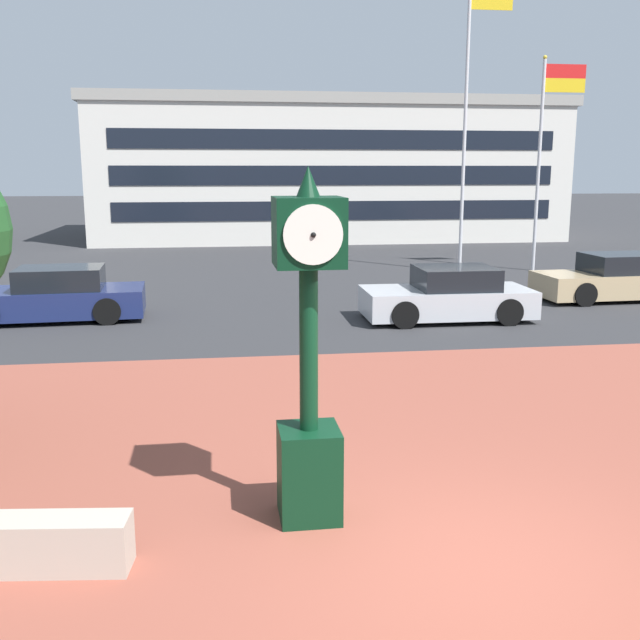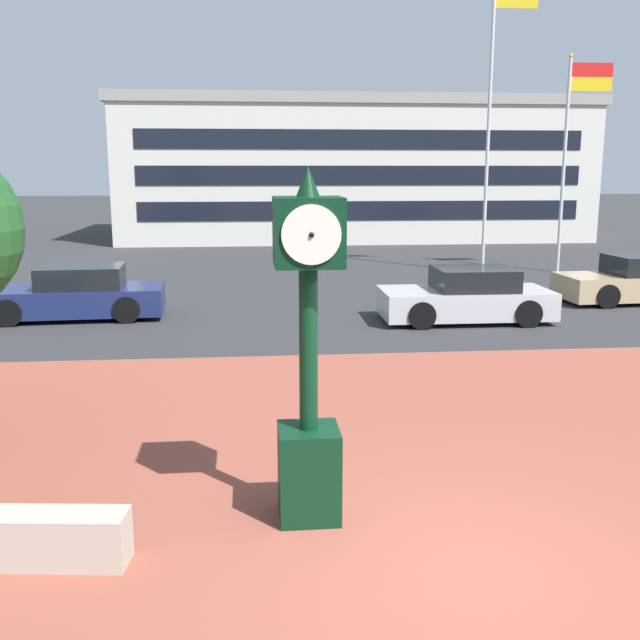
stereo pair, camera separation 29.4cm
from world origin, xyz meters
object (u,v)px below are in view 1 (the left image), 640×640
object	(u,v)px
car_street_mid	(54,297)
flagpole_secondary	(545,145)
street_clock	(309,362)
car_street_distant	(615,279)
flagpole_primary	(469,108)
car_street_near	(449,296)
civic_building	(322,170)

from	to	relation	value
car_street_mid	flagpole_secondary	bearing A→B (deg)	-69.03
car_street_mid	flagpole_secondary	distance (m)	17.25
street_clock	flagpole_secondary	xyz separation A→B (m)	(10.51, 17.94, 2.73)
car_street_distant	flagpole_primary	distance (m)	8.24
car_street_near	car_street_mid	world-z (taller)	same
flagpole_secondary	civic_building	xyz separation A→B (m)	(-5.69, 15.37, -0.85)
street_clock	car_street_near	distance (m)	10.88
flagpole_secondary	car_street_mid	bearing A→B (deg)	-155.79
civic_building	flagpole_primary	bearing A→B (deg)	-79.35
car_street_near	flagpole_primary	xyz separation A→B (m)	(3.12, 8.14, 5.07)
street_clock	flagpole_primary	xyz separation A→B (m)	(7.71, 17.94, 3.96)
flagpole_secondary	civic_building	bearing A→B (deg)	110.31
car_street_distant	street_clock	bearing A→B (deg)	137.23
car_street_distant	car_street_mid	bearing A→B (deg)	90.71
car_street_near	flagpole_primary	world-z (taller)	flagpole_primary
car_street_near	car_street_mid	distance (m)	9.50
street_clock	civic_building	world-z (taller)	civic_building
street_clock	car_street_near	bearing A→B (deg)	64.47
street_clock	car_street_near	size ratio (longest dim) A/B	0.90
civic_building	car_street_mid	bearing A→B (deg)	-113.43
flagpole_primary	car_street_near	bearing A→B (deg)	-110.95
car_street_near	civic_building	distance (m)	23.70
street_clock	flagpole_primary	size ratio (longest dim) A/B	0.37
car_street_near	car_street_distant	xyz separation A→B (m)	(5.47, 2.08, 0.00)
street_clock	car_street_mid	xyz separation A→B (m)	(-4.83, 11.05, -1.11)
car_street_near	car_street_distant	bearing A→B (deg)	-68.84
civic_building	street_clock	bearing A→B (deg)	-98.24
car_street_distant	flagpole_secondary	distance (m)	7.18
flagpole_secondary	car_street_near	bearing A→B (deg)	-126.00
street_clock	civic_building	distance (m)	33.71
flagpole_primary	car_street_mid	bearing A→B (deg)	-151.19
car_street_mid	civic_building	world-z (taller)	civic_building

